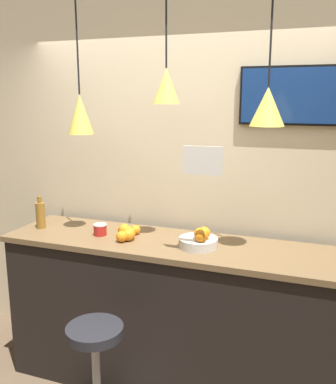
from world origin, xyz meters
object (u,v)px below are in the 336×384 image
object	(u,v)px
fruit_bowl	(199,240)
bar_stool	(96,365)
mounted_tv	(293,96)
juice_bottle	(40,215)
spread_jar	(100,230)

from	to	relation	value
fruit_bowl	bar_stool	bearing A→B (deg)	-128.40
mounted_tv	juice_bottle	bearing A→B (deg)	-167.34
bar_stool	juice_bottle	distance (m)	1.21
spread_jar	mounted_tv	world-z (taller)	mounted_tv
mounted_tv	fruit_bowl	bearing A→B (deg)	-141.60
spread_jar	mounted_tv	xyz separation A→B (m)	(1.25, 0.39, 0.94)
fruit_bowl	mounted_tv	xyz separation A→B (m)	(0.51, 0.40, 0.93)
fruit_bowl	spread_jar	world-z (taller)	fruit_bowl
juice_bottle	spread_jar	xyz separation A→B (m)	(0.51, 0.00, -0.06)
juice_bottle	spread_jar	distance (m)	0.51
bar_stool	fruit_bowl	distance (m)	0.99
juice_bottle	fruit_bowl	bearing A→B (deg)	-0.36
mounted_tv	spread_jar	bearing A→B (deg)	-162.47
fruit_bowl	juice_bottle	distance (m)	1.25
bar_stool	juice_bottle	bearing A→B (deg)	142.90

